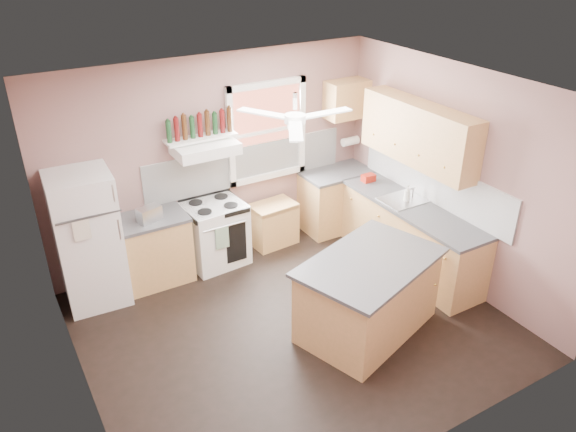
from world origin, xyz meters
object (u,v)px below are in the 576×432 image
refrigerator (89,240)px  cart (273,224)px  toaster (149,214)px  island (368,297)px  stove (215,234)px

refrigerator → cart: refrigerator is taller
toaster → island: (1.74, -2.06, -0.56)m
cart → island: (-0.02, -2.19, 0.12)m
refrigerator → island: refrigerator is taller
refrigerator → stove: bearing=4.8°
toaster → cart: bearing=-11.9°
refrigerator → cart: 2.54m
stove → toaster: bearing=-178.5°
toaster → cart: size_ratio=0.45×
toaster → island: 2.76m
refrigerator → cart: size_ratio=2.66×
toaster → stove: toaster is taller
stove → island: 2.32m
stove → island: same height
refrigerator → toaster: bearing=-0.3°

